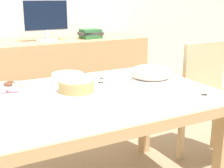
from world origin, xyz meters
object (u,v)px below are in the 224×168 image
pastry_platter (3,89)px  tealight_left_edge (102,79)px  tealight_near_front (204,96)px  cake_chocolate_round (76,87)px  book_stack (90,34)px  cake_golden_bundt (151,73)px  plate_stack (68,77)px  tealight_centre (101,83)px  computer_monitor (46,20)px  chair (212,98)px

pastry_platter → tealight_left_edge: 0.63m
pastry_platter → tealight_near_front: bearing=-33.6°
cake_chocolate_round → pastry_platter: size_ratio=0.74×
book_stack → cake_golden_bundt: size_ratio=0.92×
pastry_platter → tealight_left_edge: (0.63, -0.05, -0.00)m
pastry_platter → plate_stack: size_ratio=1.78×
plate_stack → tealight_centre: (0.15, -0.20, -0.01)m
computer_monitor → tealight_left_edge: (0.06, -1.03, -0.32)m
cake_golden_bundt → tealight_near_front: size_ratio=6.84×
plate_stack → tealight_near_front: size_ratio=5.25×
cake_chocolate_round → tealight_centre: (0.20, 0.09, -0.03)m
computer_monitor → book_stack: bearing=0.2°
pastry_platter → cake_chocolate_round: bearing=-32.6°
pastry_platter → tealight_centre: size_ratio=9.33×
plate_stack → tealight_left_edge: plate_stack is taller
computer_monitor → pastry_platter: computer_monitor is taller
chair → pastry_platter: size_ratio=2.52×
chair → computer_monitor: bearing=128.0°
computer_monitor → plate_stack: size_ratio=2.02×
plate_stack → cake_chocolate_round: bearing=-100.2°
chair → tealight_left_edge: (-0.87, 0.16, 0.22)m
pastry_platter → book_stack: bearing=44.2°
cake_chocolate_round → tealight_centre: 0.22m
cake_golden_bundt → tealight_near_front: 0.47m
book_stack → cake_chocolate_round: 1.39m
book_stack → tealight_centre: 1.22m
pastry_platter → tealight_centre: bearing=-14.3°
chair → tealight_near_front: size_ratio=23.50×
cake_chocolate_round → computer_monitor: bearing=80.9°
cake_chocolate_round → tealight_near_front: size_ratio=6.94×
cake_golden_bundt → cake_chocolate_round: bearing=-173.8°
computer_monitor → pastry_platter: size_ratio=1.14×
plate_stack → book_stack: bearing=57.7°
chair → tealight_centre: size_ratio=23.50×
book_stack → pastry_platter: 1.42m
tealight_near_front → tealight_centre: same height
book_stack → tealight_near_front: book_stack is taller
cake_chocolate_round → tealight_centre: size_ratio=6.94×
computer_monitor → cake_golden_bundt: bearing=-72.2°
plate_stack → computer_monitor: bearing=81.2°
computer_monitor → tealight_centre: bearing=-89.7°
pastry_platter → tealight_near_front: (0.97, -0.65, -0.00)m
chair → pastry_platter: chair is taller
book_stack → cake_golden_bundt: (-0.07, -1.16, -0.15)m
tealight_near_front → cake_golden_bundt: bearing=94.0°
tealight_left_edge → cake_golden_bundt: bearing=-22.6°
plate_stack → tealight_left_edge: bearing=-26.7°
book_stack → plate_stack: 1.11m
book_stack → tealight_left_edge: book_stack is taller
chair → tealight_centre: bearing=176.1°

